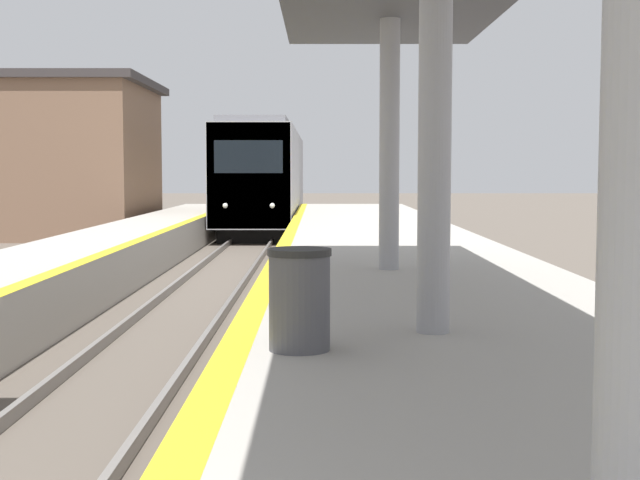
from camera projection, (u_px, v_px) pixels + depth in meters
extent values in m
cube|color=black|center=(269.00, 221.00, 40.16)|extent=(2.45, 18.34, 0.55)
cube|color=#99999E|center=(268.00, 175.00, 40.00)|extent=(2.88, 20.37, 3.65)
cube|color=gold|center=(250.00, 176.00, 29.93)|extent=(2.82, 0.16, 3.58)
cube|color=black|center=(250.00, 157.00, 29.82)|extent=(2.30, 0.06, 1.09)
cube|color=slate|center=(268.00, 131.00, 39.85)|extent=(2.45, 19.35, 0.24)
sphere|color=white|center=(227.00, 206.00, 29.95)|extent=(0.18, 0.18, 0.18)
sphere|color=white|center=(274.00, 206.00, 29.94)|extent=(0.18, 0.18, 0.18)
cylinder|color=#99999E|center=(437.00, 128.00, 8.35)|extent=(0.31, 0.31, 3.87)
cylinder|color=#99999E|center=(391.00, 145.00, 13.81)|extent=(0.31, 0.31, 3.87)
cylinder|color=#4C4C51|center=(301.00, 303.00, 7.63)|extent=(0.53, 0.53, 0.82)
cylinder|color=#262626|center=(301.00, 252.00, 7.60)|extent=(0.55, 0.55, 0.06)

